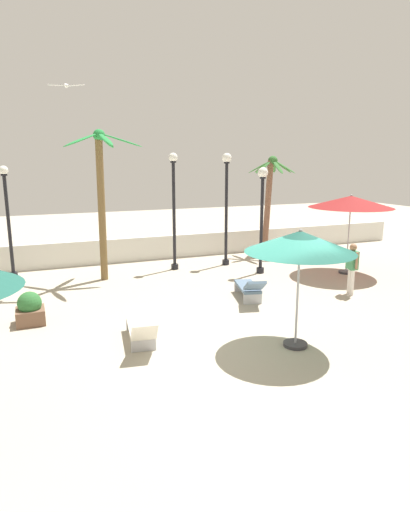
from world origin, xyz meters
The scene contains 15 objects.
ground_plane centered at (0.00, 0.00, 0.00)m, with size 56.00×56.00×0.00m, color #B2A893.
boundary_wall centered at (0.00, 9.46, 0.50)m, with size 25.20×0.30×0.99m, color silver.
patio_umbrella_0 centered at (6.17, 4.48, 2.65)m, with size 3.03×3.03×2.93m.
patio_umbrella_1 centered at (0.71, -0.38, 2.39)m, with size 2.40×2.40×2.69m.
palm_tree_0 centered at (-2.32, 6.98, 3.25)m, with size 2.63×2.73×5.14m.
palm_tree_1 centered at (5.14, 8.50, 2.77)m, with size 2.07×2.07×4.33m.
lamp_post_0 centered at (-5.34, 8.47, 2.20)m, with size 0.31×0.31×3.95m.
lamp_post_1 centered at (0.43, 7.46, 2.55)m, with size 0.34×0.34×4.40m.
lamp_post_2 centered at (2.57, 7.41, 2.70)m, with size 0.37×0.37×4.41m.
lamp_post_3 centered at (3.21, 5.72, 2.41)m, with size 0.37×0.37×3.89m.
lounge_chair_0 centered at (1.32, 2.99, 0.40)m, with size 0.99×1.95×0.83m.
lounge_chair_1 centered at (-2.49, 1.03, 0.38)m, with size 0.80×1.95×0.84m.
guest_0 centered at (4.50, 2.28, 0.98)m, with size 0.30×0.55×1.63m.
seagull_0 centered at (-3.28, 6.49, 6.36)m, with size 1.09×0.45×0.14m.
planter centered at (-4.82, 3.37, 0.38)m, with size 0.70×0.70×0.85m.
Camera 1 is at (-4.64, -8.10, 4.10)m, focal length 30.46 mm.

